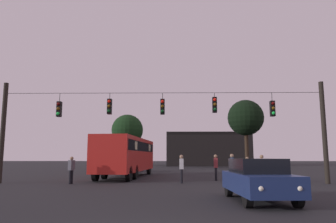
# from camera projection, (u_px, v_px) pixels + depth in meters

# --- Properties ---
(ground_plane) EXTENTS (168.00, 168.00, 0.00)m
(ground_plane) POSITION_uv_depth(u_px,v_px,m) (166.00, 173.00, 30.35)
(ground_plane) COLOR black
(ground_plane) RESTS_ON ground
(overhead_signal_span) EXTENTS (19.94, 0.44, 6.18)m
(overhead_signal_span) POSITION_uv_depth(u_px,v_px,m) (163.00, 123.00, 19.24)
(overhead_signal_span) COLOR black
(overhead_signal_span) RESTS_ON ground
(city_bus) EXTENTS (3.40, 11.17, 3.00)m
(city_bus) POSITION_uv_depth(u_px,v_px,m) (127.00, 153.00, 24.74)
(city_bus) COLOR #B21E19
(city_bus) RESTS_ON ground
(car_near_right) EXTENTS (1.95, 4.39, 1.52)m
(car_near_right) POSITION_uv_depth(u_px,v_px,m) (258.00, 179.00, 11.38)
(car_near_right) COLOR navy
(car_near_right) RESTS_ON ground
(car_far_left) EXTENTS (1.98, 4.40, 1.52)m
(car_far_left) POSITION_uv_depth(u_px,v_px,m) (130.00, 164.00, 33.51)
(car_far_left) COLOR black
(car_far_left) RESTS_ON ground
(pedestrian_crossing_left) EXTENTS (0.24, 0.36, 1.70)m
(pedestrian_crossing_left) POSITION_uv_depth(u_px,v_px,m) (181.00, 167.00, 19.02)
(pedestrian_crossing_left) COLOR black
(pedestrian_crossing_left) RESTS_ON ground
(pedestrian_crossing_center) EXTENTS (0.29, 0.39, 1.76)m
(pedestrian_crossing_center) POSITION_uv_depth(u_px,v_px,m) (232.00, 167.00, 18.93)
(pedestrian_crossing_center) COLOR black
(pedestrian_crossing_center) RESTS_ON ground
(pedestrian_crossing_right) EXTENTS (0.32, 0.41, 1.70)m
(pedestrian_crossing_right) POSITION_uv_depth(u_px,v_px,m) (262.00, 167.00, 18.94)
(pedestrian_crossing_right) COLOR black
(pedestrian_crossing_right) RESTS_ON ground
(pedestrian_near_bus) EXTENTS (0.34, 0.41, 1.57)m
(pedestrian_near_bus) POSITION_uv_depth(u_px,v_px,m) (247.00, 168.00, 19.63)
(pedestrian_near_bus) COLOR black
(pedestrian_near_bus) RESTS_ON ground
(pedestrian_trailing) EXTENTS (0.26, 0.37, 1.73)m
(pedestrian_trailing) POSITION_uv_depth(u_px,v_px,m) (216.00, 166.00, 21.04)
(pedestrian_trailing) COLOR black
(pedestrian_trailing) RESTS_ON ground
(pedestrian_far_side) EXTENTS (0.35, 0.42, 1.59)m
(pedestrian_far_side) POSITION_uv_depth(u_px,v_px,m) (71.00, 168.00, 18.63)
(pedestrian_far_side) COLOR black
(pedestrian_far_side) RESTS_ON ground
(corner_building) EXTENTS (14.23, 13.70, 5.69)m
(corner_building) POSITION_uv_depth(u_px,v_px,m) (206.00, 150.00, 58.27)
(corner_building) COLOR black
(corner_building) RESTS_ON ground
(tree_left_silhouette) EXTENTS (4.57, 4.57, 8.80)m
(tree_left_silhouette) POSITION_uv_depth(u_px,v_px,m) (246.00, 118.00, 40.13)
(tree_left_silhouette) COLOR #2D2116
(tree_left_silhouette) RESTS_ON ground
(tree_behind_building) EXTENTS (4.30, 4.30, 7.33)m
(tree_behind_building) POSITION_uv_depth(u_px,v_px,m) (127.00, 130.00, 43.00)
(tree_behind_building) COLOR black
(tree_behind_building) RESTS_ON ground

